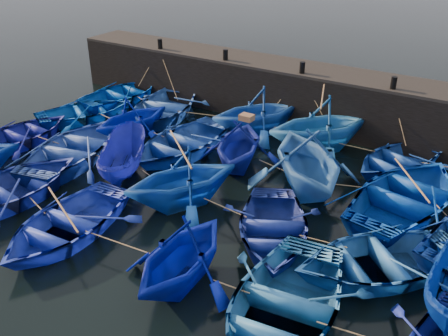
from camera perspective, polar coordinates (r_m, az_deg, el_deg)
The scene contains 31 objects.
ground at distance 16.25m, azimuth -6.12°, elevation -6.60°, with size 120.00×120.00×0.00m, color black.
quay_wall at distance 23.88m, azimuth 9.55°, elevation 8.03°, with size 26.00×2.50×2.50m, color black.
quay_top at distance 23.48m, azimuth 9.81°, elevation 11.04°, with size 26.00×2.50×0.12m, color black.
bollard_0 at distance 26.70m, azimuth -7.32°, elevation 13.89°, with size 0.24×0.24×0.50m, color black.
bollard_1 at distance 24.41m, azimuth 0.17°, elevation 12.82°, with size 0.24×0.24×0.50m, color black.
bollard_2 at distance 22.60m, azimuth 8.93°, elevation 11.28°, with size 0.24×0.24×0.50m, color black.
bollard_3 at distance 21.40m, azimuth 18.82°, elevation 9.21°, with size 0.24×0.24×0.50m, color black.
boat_0 at distance 26.84m, azimuth -11.46°, elevation 8.36°, with size 3.46×4.83×1.00m, color #003A99.
boat_1 at distance 24.39m, azimuth -7.03°, elevation 6.95°, with size 4.01×5.61×1.16m, color #2C57B4.
boat_2 at distance 22.26m, azimuth 3.76°, elevation 6.50°, with size 3.62×4.20×2.21m, color #1549A5.
boat_3 at distance 20.96m, azimuth 10.90°, elevation 4.93°, with size 3.90×4.53×2.38m, color #1E63B2.
boat_4 at distance 20.45m, azimuth 19.21°, elevation 0.96°, with size 3.13×4.37×0.91m, color navy.
boat_6 at distance 24.86m, azimuth -15.53°, elevation 6.27°, with size 3.27×4.57×0.95m, color #0646A3.
boat_7 at distance 22.24m, azimuth -10.40°, elevation 5.69°, with size 3.17×3.68×1.94m, color #0016A1.
boat_8 at distance 20.64m, azimuth -4.90°, elevation 3.00°, with size 3.73×5.21×1.08m, color #1E47A5.
boat_9 at distance 19.28m, azimuth 1.77°, elevation 2.84°, with size 3.36×3.90×2.05m, color navy.
boat_10 at distance 17.73m, azimuth 9.61°, elevation 1.03°, with size 4.19×4.86×2.56m, color #2C65B9.
boat_11 at distance 17.71m, azimuth 20.27°, elevation -2.96°, with size 4.12×5.76×1.20m, color #023290.
boat_13 at distance 23.21m, azimuth -21.97°, elevation 3.67°, with size 3.19×4.46×0.92m, color navy.
boat_14 at distance 20.82m, azimuth -16.78°, elevation 2.19°, with size 3.95×5.52×1.14m, color #2A4CA8.
boat_15 at distance 19.06m, azimuth -11.55°, elevation 1.10°, with size 1.49×3.96×1.53m, color navy.
boat_16 at distance 16.76m, azimuth -4.86°, elevation -1.12°, with size 3.49×4.05×2.13m, color #0C42A7.
boat_17 at distance 15.29m, azimuth 5.52°, elevation -6.86°, with size 3.25×4.54×0.94m, color navy.
boat_18 at distance 14.56m, azimuth 17.25°, elevation -9.93°, with size 3.57×4.98×1.03m, color #1A5392.
boat_21 at distance 18.69m, azimuth -23.26°, elevation -2.05°, with size 3.79×5.30×1.10m, color navy.
boat_22 at distance 16.14m, azimuth -17.72°, elevation -6.03°, with size 3.49×4.88×1.01m, color #1D33C0.
boat_23 at distance 13.39m, azimuth -4.90°, elevation -9.73°, with size 3.24×3.76×1.98m, color #000E8D.
boat_24 at distance 12.54m, azimuth 6.64°, elevation -15.45°, with size 3.91×5.47×1.13m, color #1F609A.
wooden_crate at distance 18.69m, azimuth 2.61°, elevation 5.80°, with size 0.50×0.40×0.22m, color brown.
mooring_ropes at distance 19.61m, azimuth 2.42°, elevation 2.82°, with size 18.24×11.74×2.10m.
loose_oars at distance 16.90m, azimuth 3.20°, elevation 1.66°, with size 10.73×12.10×1.43m.
Camera 1 is at (8.64, -10.34, 9.08)m, focal length 40.00 mm.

